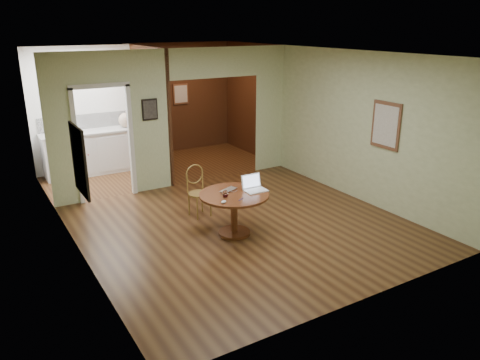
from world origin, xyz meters
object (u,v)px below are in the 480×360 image
closed_laptop (231,191)px  open_laptop (254,186)px  chair (198,188)px  dining_table (234,204)px

closed_laptop → open_laptop: bearing=-42.0°
chair → open_laptop: bearing=-69.8°
chair → closed_laptop: size_ratio=2.78×
open_laptop → closed_laptop: (-0.35, 0.12, -0.05)m
chair → closed_laptop: chair is taller
chair → closed_laptop: 0.91m
chair → open_laptop: (0.49, -0.99, 0.24)m
dining_table → closed_laptop: closed_laptop is taller
open_laptop → closed_laptop: bearing=161.7°
chair → open_laptop: open_laptop is taller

